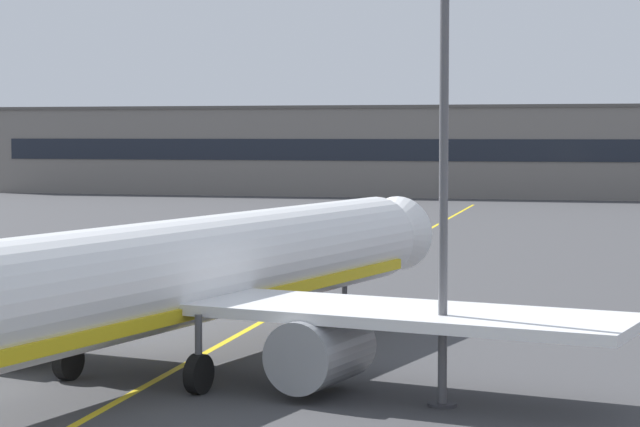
% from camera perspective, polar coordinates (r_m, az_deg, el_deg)
% --- Properties ---
extents(taxiway_centreline, '(6.27, 179.91, 0.01)m').
position_cam_1_polar(taxiway_centreline, '(59.97, -1.72, -4.39)').
color(taxiway_centreline, yellow).
rests_on(taxiway_centreline, ground).
extents(airliner_foreground, '(32.30, 41.18, 11.65)m').
position_cam_1_polar(airliner_foreground, '(43.70, -7.12, -2.98)').
color(airliner_foreground, white).
rests_on(airliner_foreground, ground).
extents(apron_lamp_post, '(2.24, 0.90, 13.84)m').
position_cam_1_polar(apron_lamp_post, '(38.65, 5.59, 1.91)').
color(apron_lamp_post, '#515156').
rests_on(apron_lamp_post, ground).
extents(safety_cone_by_nose_gear, '(0.44, 0.44, 0.55)m').
position_cam_1_polar(safety_cone_by_nose_gear, '(59.40, 0.83, -4.22)').
color(safety_cone_by_nose_gear, orange).
rests_on(safety_cone_by_nose_gear, ground).
extents(terminal_building, '(151.06, 12.40, 11.96)m').
position_cam_1_polar(terminal_building, '(166.25, 9.90, 2.78)').
color(terminal_building, slate).
rests_on(terminal_building, ground).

